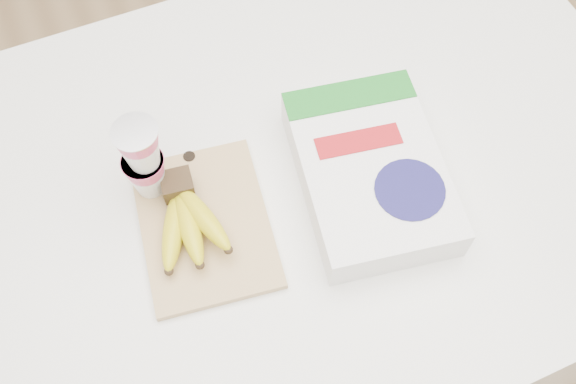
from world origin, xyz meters
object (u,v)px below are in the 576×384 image
object	(u,v)px
cutting_board	(205,224)
table	(280,285)
cereal_box	(370,172)
bananas	(187,219)
yogurt_stack	(143,159)

from	to	relation	value
cutting_board	table	bearing A→B (deg)	24.32
cereal_box	table	bearing A→B (deg)	161.84
bananas	cereal_box	bearing A→B (deg)	-6.77
table	bananas	world-z (taller)	bananas
table	cereal_box	size ratio (longest dim) A/B	3.85
yogurt_stack	cereal_box	size ratio (longest dim) A/B	0.45
cutting_board	bananas	world-z (taller)	bananas
table	cutting_board	xyz separation A→B (m)	(-0.14, -0.04, 0.51)
yogurt_stack	cereal_box	bearing A→B (deg)	-20.71
table	cutting_board	size ratio (longest dim) A/B	5.02
cereal_box	yogurt_stack	bearing A→B (deg)	169.22
cereal_box	cutting_board	bearing A→B (deg)	-176.44
bananas	yogurt_stack	size ratio (longest dim) A/B	1.09
cutting_board	bananas	distance (m)	0.04
cutting_board	bananas	bearing A→B (deg)	176.97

